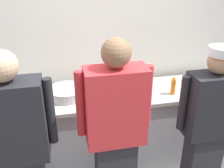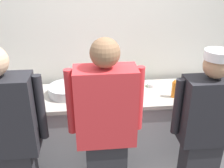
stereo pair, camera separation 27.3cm
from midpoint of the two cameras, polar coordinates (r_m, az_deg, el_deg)
wall_back at (r=2.98m, az=1.54°, el=10.91°), size 4.90×0.10×2.90m
prep_counter at (r=2.98m, az=2.43°, el=-10.06°), size 3.13×0.64×0.92m
chef_near_left at (r=2.18m, az=-18.86°, el=-12.43°), size 0.62×0.24×1.70m
chef_center at (r=2.15m, az=2.31°, el=-10.98°), size 0.63×0.24×1.72m
chef_far_right at (r=2.45m, az=23.17°, el=-9.95°), size 0.59×0.24×1.60m
plate_stack_front at (r=2.70m, az=-20.82°, el=-3.88°), size 0.22×0.22×0.06m
plate_stack_rear at (r=2.74m, az=2.33°, el=-1.45°), size 0.22×0.22×0.07m
mixing_bowl_steel at (r=2.73m, az=-7.39°, el=-1.48°), size 0.39×0.39×0.10m
sheet_tray at (r=3.11m, az=23.64°, el=-0.82°), size 0.48×0.42×0.02m
squeeze_bottle_primary at (r=2.75m, az=16.66°, el=-1.06°), size 0.05×0.05×0.21m
squeeze_bottle_secondary at (r=2.92m, az=9.44°, el=1.22°), size 0.06×0.06×0.20m
ramekin_green_sauce at (r=2.87m, az=19.71°, el=-2.10°), size 0.08×0.08×0.04m
ramekin_orange_sauce at (r=2.84m, az=7.97°, el=-0.96°), size 0.09×0.09×0.04m
ramekin_red_sauce at (r=2.96m, az=11.57°, el=-0.23°), size 0.10×0.10×0.04m
deli_cup at (r=2.84m, az=-17.41°, el=-1.40°), size 0.09×0.09×0.10m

